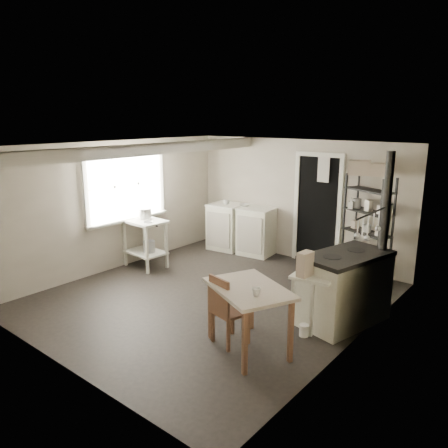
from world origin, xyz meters
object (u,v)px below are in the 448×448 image
Objects in this scene: base_cabinets at (241,229)px; work_table at (248,320)px; stockpot at (145,215)px; stove at (345,291)px; chair at (231,306)px; prep_table at (146,246)px; shelf_rack at (367,225)px; flour_sack at (346,263)px.

base_cabinets reaches higher than work_table.
stockpot is 0.22× the size of stove.
stockpot is 3.92m from stove.
stockpot reaches higher than chair.
prep_table is 0.61× the size of base_cabinets.
shelf_rack is 2.02× the size of chair.
prep_table is at bearing -119.55° from base_cabinets.
base_cabinets is at bearing 63.68° from stockpot.
base_cabinets is 1.64× the size of chair.
prep_table is at bearing 170.66° from chair.
stove is 1.50m from work_table.
work_table is (-0.57, -1.39, -0.06)m from stove.
shelf_rack is at bearing 29.59° from prep_table.
shelf_rack reaches higher than base_cabinets.
shelf_rack reaches higher than chair.
stockpot is 0.18× the size of base_cabinets.
flour_sack is at bearing 100.65° from chair.
stove is at bearing -67.02° from flour_sack.
chair reaches higher than prep_table.
base_cabinets is at bearing 128.30° from work_table.
shelf_rack is at bearing -6.21° from base_cabinets.
base_cabinets is 2.31m from flour_sack.
stove is at bearing 2.84° from prep_table.
flour_sack is at bearing -7.95° from base_cabinets.
prep_table is 3.34× the size of stockpot.
flour_sack is (2.30, -0.04, -0.22)m from base_cabinets.
shelf_rack is 3.19m from chair.
prep_table is at bearing -42.21° from stockpot.
shelf_rack is at bearing 14.40° from flour_sack.
work_table is 1.18× the size of chair.
work_table reaches higher than flour_sack.
base_cabinets is at bearing -155.84° from shelf_rack.
work_table is at bearing -87.50° from flour_sack.
work_table is 0.28m from chair.
stockpot is (-0.10, 0.09, 0.54)m from prep_table.
stockpot is 0.30× the size of chair.
base_cabinets is 1.18× the size of stove.
shelf_rack is 1.45× the size of stove.
chair is 3.07m from flour_sack.
flour_sack is at bearing 92.50° from work_table.
stove is 2.73× the size of flour_sack.
stove is (3.88, 0.09, -0.50)m from stockpot.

